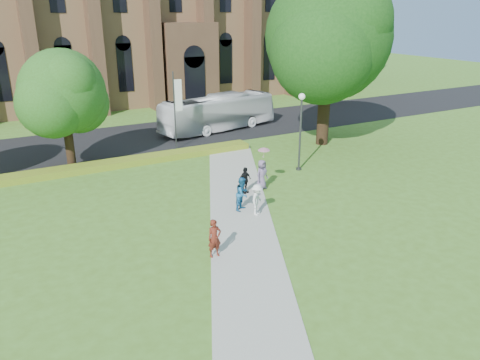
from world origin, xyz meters
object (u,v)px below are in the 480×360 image
large_tree (328,37)px  tour_coach (218,113)px  pedestrian_0 (214,238)px  streetlamp (301,123)px

large_tree → tour_coach: large_tree is taller
large_tree → tour_coach: (-5.39, 8.15, -6.77)m
tour_coach → pedestrian_0: size_ratio=6.48×
large_tree → pedestrian_0: (-15.74, -12.50, -7.45)m
tour_coach → streetlamp: bearing=168.4°
streetlamp → tour_coach: (0.11, 12.65, -1.70)m
large_tree → tour_coach: size_ratio=1.17×
streetlamp → large_tree: large_tree is taller
streetlamp → pedestrian_0: streetlamp is taller
tour_coach → pedestrian_0: (-10.35, -20.64, -0.68)m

